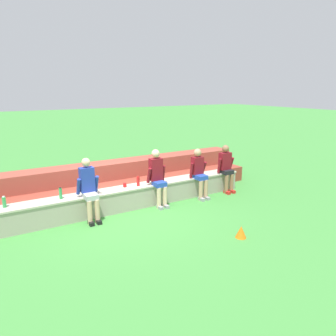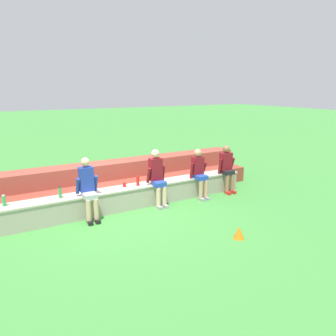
{
  "view_description": "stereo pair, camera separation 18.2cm",
  "coord_description": "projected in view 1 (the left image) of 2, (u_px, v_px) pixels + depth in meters",
  "views": [
    {
      "loc": [
        -2.87,
        -6.83,
        2.99
      ],
      "look_at": [
        1.38,
        0.23,
        0.91
      ],
      "focal_mm": 33.86,
      "sensor_mm": 36.0,
      "label": 1
    },
    {
      "loc": [
        -2.71,
        -6.92,
        2.99
      ],
      "look_at": [
        1.38,
        0.23,
        0.91
      ],
      "focal_mm": 33.86,
      "sensor_mm": 36.0,
      "label": 2
    }
  ],
  "objects": [
    {
      "name": "person_center",
      "position": [
        199.0,
        172.0,
        8.74
      ],
      "size": [
        0.49,
        0.56,
        1.38
      ],
      "color": "tan",
      "rests_on": "ground"
    },
    {
      "name": "brick_bleachers",
      "position": [
        105.0,
        184.0,
        8.88
      ],
      "size": [
        8.9,
        1.34,
        0.93
      ],
      "color": "brown",
      "rests_on": "ground"
    },
    {
      "name": "water_bottle_near_left",
      "position": [
        138.0,
        181.0,
        8.07
      ],
      "size": [
        0.08,
        0.08,
        0.26
      ],
      "color": "red",
      "rests_on": "stone_seating_wall"
    },
    {
      "name": "sports_cone",
      "position": [
        241.0,
        232.0,
        6.49
      ],
      "size": [
        0.23,
        0.23,
        0.25
      ],
      "primitive_type": "cone",
      "color": "orange",
      "rests_on": "ground"
    },
    {
      "name": "stone_seating_wall",
      "position": [
        121.0,
        198.0,
        7.96
      ],
      "size": [
        7.27,
        0.5,
        0.56
      ],
      "color": "#A8A08E",
      "rests_on": "ground"
    },
    {
      "name": "person_left_of_center",
      "position": [
        158.0,
        176.0,
        8.13
      ],
      "size": [
        0.5,
        0.57,
        1.47
      ],
      "color": "beige",
      "rests_on": "ground"
    },
    {
      "name": "person_right_of_center",
      "position": [
        226.0,
        167.0,
        9.25
      ],
      "size": [
        0.53,
        0.47,
        1.39
      ],
      "color": "#996B4C",
      "rests_on": "ground"
    },
    {
      "name": "ground_plane",
      "position": [
        125.0,
        212.0,
        7.84
      ],
      "size": [
        80.0,
        80.0,
        0.0
      ],
      "primitive_type": "plane",
      "color": "#428E3D"
    },
    {
      "name": "water_bottle_center_gap",
      "position": [
        61.0,
        193.0,
        7.13
      ],
      "size": [
        0.07,
        0.07,
        0.27
      ],
      "color": "green",
      "rests_on": "stone_seating_wall"
    },
    {
      "name": "water_bottle_mid_right",
      "position": [
        4.0,
        202.0,
        6.62
      ],
      "size": [
        0.08,
        0.08,
        0.24
      ],
      "color": "green",
      "rests_on": "stone_seating_wall"
    },
    {
      "name": "person_far_left",
      "position": [
        89.0,
        188.0,
        7.21
      ],
      "size": [
        0.5,
        0.6,
        1.46
      ],
      "color": "#DBAD89",
      "rests_on": "ground"
    },
    {
      "name": "plastic_cup_right_end",
      "position": [
        125.0,
        185.0,
        7.99
      ],
      "size": [
        0.09,
        0.09,
        0.1
      ],
      "primitive_type": "cylinder",
      "color": "red",
      "rests_on": "stone_seating_wall"
    }
  ]
}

